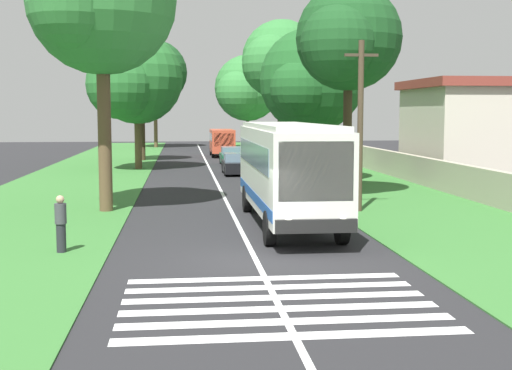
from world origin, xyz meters
The scene contains 21 objects.
ground centered at (0.00, 0.00, 0.00)m, with size 160.00×160.00×0.00m, color #262628.
grass_verge_left centered at (15.00, 8.20, 0.02)m, with size 120.00×8.00×0.04m, color #387533.
grass_verge_right centered at (15.00, -8.20, 0.02)m, with size 120.00×8.00×0.04m, color #387533.
centre_line centered at (15.00, 0.00, 0.00)m, with size 110.00×0.16×0.01m, color silver.
coach_bus centered at (5.99, -1.80, 2.15)m, with size 11.16×2.62×3.73m.
zebra_crossing centered at (-4.42, 0.00, 0.00)m, with size 4.95×6.80×0.01m.
trailing_car_0 centered at (26.89, -1.59, 0.67)m, with size 4.30×1.78×1.43m.
trailing_car_1 centered at (35.37, -1.90, 0.67)m, with size 4.30×1.78×1.43m.
trailing_minibus_0 centered at (45.74, -1.73, 1.55)m, with size 6.00×2.14×2.53m.
roadside_tree_left_0 centered at (40.97, 5.48, 6.23)m, with size 6.08×5.06×8.87m.
roadside_tree_left_1 centered at (62.94, 5.27, 8.56)m, with size 8.96×7.51×12.48m.
roadside_tree_left_2 centered at (10.37, 5.32, 8.50)m, with size 7.30×6.08×11.70m.
roadside_tree_left_3 centered at (31.67, 5.43, 6.37)m, with size 8.27×6.74×9.84m.
roadside_tree_right_0 centered at (60.32, -5.34, 6.68)m, with size 9.37×7.56×10.64m.
roadside_tree_right_1 centered at (13.76, -5.78, 7.53)m, with size 6.25×5.09×10.20m.
roadside_tree_right_2 centered at (30.57, -4.97, 7.66)m, with size 7.42×5.87×10.71m.
roadside_tree_right_3 centered at (21.87, -5.56, 5.86)m, with size 7.31×6.22×9.09m.
utility_pole centered at (8.89, -5.29, 3.69)m, with size 0.24×1.40×7.03m.
roadside_wall centered at (20.00, -11.60, 0.83)m, with size 70.00×0.40×1.58m, color #B2A893.
roadside_building centered at (23.36, -16.57, 3.14)m, with size 8.88×7.83×6.21m.
pedestrian centered at (1.52, 5.60, 0.91)m, with size 0.34×0.34×1.69m.
Camera 1 is at (-18.94, 2.05, 4.15)m, focal length 48.29 mm.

